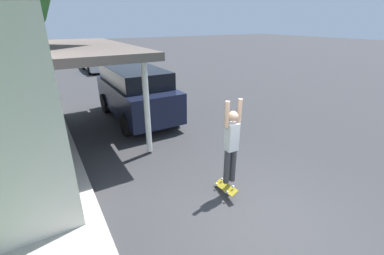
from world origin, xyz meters
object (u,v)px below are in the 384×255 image
object	(u,v)px
car_down_street	(97,62)
skateboarder	(231,142)
suv_parked	(136,92)
skateboard	(226,187)

from	to	relation	value
car_down_street	skateboarder	world-z (taller)	skateboarder
car_down_street	suv_parked	bearing A→B (deg)	-94.76
skateboarder	car_down_street	bearing A→B (deg)	86.93
skateboarder	skateboard	distance (m)	1.11
car_down_street	skateboard	world-z (taller)	car_down_street
skateboarder	skateboard	world-z (taller)	skateboarder
suv_parked	car_down_street	size ratio (longest dim) A/B	1.09
car_down_street	skateboarder	size ratio (longest dim) A/B	2.25
car_down_street	skateboard	distance (m)	17.75
suv_parked	skateboarder	bearing A→B (deg)	-89.61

